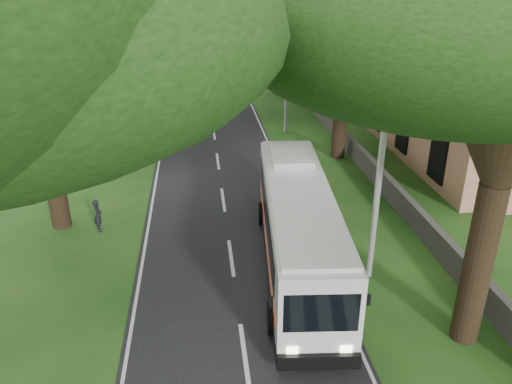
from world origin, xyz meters
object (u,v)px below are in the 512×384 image
object	(u,v)px
pole_near	(379,182)
pole_far	(255,42)
distant_car_a	(194,101)
coach_bus	(298,225)
pole_mid	(287,77)
pedestrian	(98,215)
church	(477,75)
distant_car_c	(210,56)
distant_car_b	(197,71)

from	to	relation	value
pole_near	pole_far	bearing A→B (deg)	90.00
pole_near	distant_car_a	world-z (taller)	pole_near
coach_bus	pole_near	bearing A→B (deg)	-16.30
pole_mid	coach_bus	size ratio (longest dim) A/B	0.64
coach_bus	pedestrian	world-z (taller)	coach_bus
distant_car_a	pedestrian	size ratio (longest dim) A/B	2.64
church	distant_car_c	size ratio (longest dim) A/B	4.71
distant_car_a	pedestrian	bearing A→B (deg)	72.09
pole_near	pedestrian	bearing A→B (deg)	155.55
pole_far	distant_car_b	xyz separation A→B (m)	(-6.52, 2.28, -3.53)
pole_mid	distant_car_c	distance (m)	32.99
church	pedestrian	world-z (taller)	church
distant_car_a	distant_car_b	bearing A→B (deg)	-97.71
coach_bus	distant_car_a	world-z (taller)	coach_bus
church	coach_bus	size ratio (longest dim) A/B	1.92
pole_mid	pedestrian	xyz separation A→B (m)	(-11.58, -14.74, -3.38)
pole_far	pole_near	bearing A→B (deg)	-90.00
pole_far	pedestrian	size ratio (longest dim) A/B	4.97
pole_mid	pedestrian	world-z (taller)	pole_mid
pole_mid	church	bearing A→B (deg)	-19.81
pole_far	distant_car_b	world-z (taller)	pole_far
pole_near	distant_car_c	world-z (taller)	pole_near
pedestrian	pole_far	bearing A→B (deg)	-32.56
coach_bus	distant_car_b	world-z (taller)	coach_bus
distant_car_a	pole_near	bearing A→B (deg)	97.84
pole_near	pedestrian	world-z (taller)	pole_near
pedestrian	distant_car_b	bearing A→B (deg)	-21.91
pole_near	pedestrian	xyz separation A→B (m)	(-11.58, 5.26, -3.38)
coach_bus	pedestrian	distance (m)	9.79
distant_car_a	pedestrian	world-z (taller)	pedestrian
church	pole_near	size ratio (longest dim) A/B	3.00
pole_mid	pedestrian	bearing A→B (deg)	-128.15
distant_car_c	pole_mid	bearing A→B (deg)	87.06
church	distant_car_a	xyz separation A→B (m)	(-19.28, 12.17, -4.16)
pole_near	distant_car_c	xyz separation A→B (m)	(-4.70, 52.47, -3.41)
distant_car_a	pedestrian	distance (m)	22.93
church	coach_bus	world-z (taller)	church
coach_bus	distant_car_c	world-z (taller)	coach_bus
pole_near	distant_car_a	xyz separation A→B (m)	(-6.91, 27.71, -3.43)
church	pole_far	size ratio (longest dim) A/B	3.00
pole_near	distant_car_b	xyz separation A→B (m)	(-6.52, 42.28, -3.53)
pole_far	pole_mid	bearing A→B (deg)	-90.00
distant_car_b	pedestrian	xyz separation A→B (m)	(-5.06, -37.02, 0.15)
coach_bus	distant_car_b	bearing A→B (deg)	100.07
pedestrian	pole_near	bearing A→B (deg)	-128.57
distant_car_a	distant_car_b	world-z (taller)	distant_car_a
church	pole_near	xyz separation A→B (m)	(-12.36, -15.55, -0.73)
distant_car_c	pole_near	bearing A→B (deg)	83.94
church	pole_mid	bearing A→B (deg)	160.19
distant_car_c	pedestrian	bearing A→B (deg)	70.53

